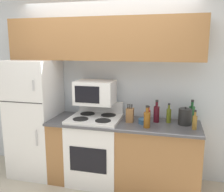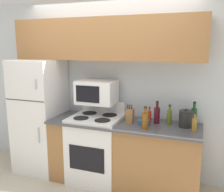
{
  "view_description": "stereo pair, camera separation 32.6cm",
  "coord_description": "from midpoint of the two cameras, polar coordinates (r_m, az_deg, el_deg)",
  "views": [
    {
      "loc": [
        0.95,
        -2.83,
        1.88
      ],
      "look_at": [
        0.18,
        0.28,
        1.24
      ],
      "focal_mm": 40.0,
      "sensor_mm": 36.0,
      "label": 1
    },
    {
      "loc": [
        1.27,
        -2.73,
        1.88
      ],
      "look_at": [
        0.18,
        0.28,
        1.24
      ],
      "focal_mm": 40.0,
      "sensor_mm": 36.0,
      "label": 2
    }
  ],
  "objects": [
    {
      "name": "ground_plane",
      "position": [
        3.53,
        -6.99,
        -20.91
      ],
      "size": [
        12.0,
        12.0,
        0.0
      ],
      "primitive_type": "plane",
      "color": "beige"
    },
    {
      "name": "kettle",
      "position": [
        3.29,
        13.66,
        -4.64
      ],
      "size": [
        0.17,
        0.17,
        0.23
      ],
      "color": "black",
      "rests_on": "lower_cabinets"
    },
    {
      "name": "refrigerator",
      "position": [
        3.89,
        -19.48,
        -4.77
      ],
      "size": [
        0.65,
        0.67,
        1.69
      ],
      "color": "white",
      "rests_on": "ground_plane"
    },
    {
      "name": "upper_cabinets",
      "position": [
        3.44,
        -4.88,
        12.81
      ],
      "size": [
        2.65,
        0.36,
        0.56
      ],
      "color": "#9E6B3D",
      "rests_on": "refrigerator"
    },
    {
      "name": "wall_back",
      "position": [
        3.68,
        -3.67,
        1.84
      ],
      "size": [
        8.0,
        0.05,
        2.55
      ],
      "color": "silver",
      "rests_on": "ground_plane"
    },
    {
      "name": "bottle_whiskey",
      "position": [
        3.09,
        5.0,
        -5.32
      ],
      "size": [
        0.08,
        0.08,
        0.28
      ],
      "color": "brown",
      "rests_on": "lower_cabinets"
    },
    {
      "name": "bottle_wine_red",
      "position": [
        3.32,
        7.38,
        -4.02
      ],
      "size": [
        0.08,
        0.08,
        0.3
      ],
      "color": "#470F19",
      "rests_on": "lower_cabinets"
    },
    {
      "name": "knife_block",
      "position": [
        3.31,
        1.31,
        -4.4
      ],
      "size": [
        0.09,
        0.11,
        0.24
      ],
      "color": "#9E6B3D",
      "rests_on": "lower_cabinets"
    },
    {
      "name": "microwave",
      "position": [
        3.47,
        -6.56,
        0.83
      ],
      "size": [
        0.53,
        0.39,
        0.32
      ],
      "color": "white",
      "rests_on": "stove"
    },
    {
      "name": "stove",
      "position": [
        3.58,
        -6.48,
        -11.78
      ],
      "size": [
        0.69,
        0.64,
        1.09
      ],
      "color": "white",
      "rests_on": "ground_plane"
    },
    {
      "name": "bottle_olive_oil",
      "position": [
        3.33,
        10.12,
        -4.35
      ],
      "size": [
        0.06,
        0.06,
        0.26
      ],
      "color": "#5B6619",
      "rests_on": "lower_cabinets"
    },
    {
      "name": "bowl",
      "position": [
        3.26,
        4.52,
        -5.76
      ],
      "size": [
        0.16,
        0.16,
        0.07
      ],
      "color": "#335B84",
      "rests_on": "lower_cabinets"
    },
    {
      "name": "bottle_vinegar",
      "position": [
        3.13,
        15.58,
        -5.76
      ],
      "size": [
        0.06,
        0.06,
        0.24
      ],
      "color": "olive",
      "rests_on": "lower_cabinets"
    },
    {
      "name": "bottle_wine_green",
      "position": [
        3.42,
        15.19,
        -3.89
      ],
      "size": [
        0.08,
        0.08,
        0.3
      ],
      "color": "#194C23",
      "rests_on": "lower_cabinets"
    },
    {
      "name": "lower_cabinets",
      "position": [
        3.49,
        -0.17,
        -12.92
      ],
      "size": [
        2.0,
        0.66,
        0.89
      ],
      "color": "#9E6B3D",
      "rests_on": "ground_plane"
    },
    {
      "name": "bottle_hot_sauce",
      "position": [
        3.4,
        5.66,
        -4.32
      ],
      "size": [
        0.05,
        0.05,
        0.2
      ],
      "color": "red",
      "rests_on": "lower_cabinets"
    }
  ]
}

